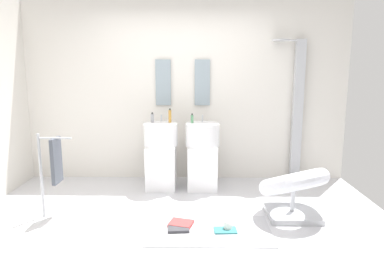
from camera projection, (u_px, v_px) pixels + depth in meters
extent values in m
cube|color=silver|center=(177.00, 226.00, 3.59)|extent=(4.80, 3.60, 0.04)
cube|color=silver|center=(183.00, 92.00, 4.99)|extent=(4.80, 0.10, 2.60)
cube|color=white|center=(161.00, 167.00, 4.65)|extent=(0.40, 0.40, 0.61)
cylinder|color=white|center=(161.00, 134.00, 4.58)|extent=(0.46, 0.46, 0.30)
cylinder|color=#B7BABF|center=(161.00, 118.00, 4.67)|extent=(0.02, 0.02, 0.10)
cube|color=white|center=(202.00, 167.00, 4.65)|extent=(0.40, 0.40, 0.61)
cylinder|color=white|center=(203.00, 135.00, 4.57)|extent=(0.46, 0.46, 0.30)
cylinder|color=#B7BABF|center=(202.00, 118.00, 4.66)|extent=(0.02, 0.02, 0.10)
cube|color=#8C9EA8|center=(163.00, 83.00, 4.90)|extent=(0.22, 0.03, 0.66)
cube|color=#8C9EA8|center=(202.00, 83.00, 4.89)|extent=(0.22, 0.03, 0.66)
cube|color=#B7BABF|center=(297.00, 112.00, 4.90)|extent=(0.14, 0.08, 2.05)
cylinder|color=#B7BABF|center=(291.00, 40.00, 4.71)|extent=(0.30, 0.02, 0.02)
cylinder|color=#B7BABF|center=(281.00, 40.00, 4.68)|extent=(0.24, 0.24, 0.02)
cube|color=#B7BABF|center=(292.00, 214.00, 3.79)|extent=(0.56, 0.50, 0.06)
cylinder|color=#B7BABF|center=(293.00, 199.00, 3.76)|extent=(0.05, 0.05, 0.34)
torus|color=silver|center=(294.00, 182.00, 3.73)|extent=(1.07, 1.07, 0.49)
cylinder|color=#B7BABF|center=(41.00, 176.00, 3.70)|extent=(0.03, 0.03, 0.95)
cylinder|color=#B7BABF|center=(55.00, 138.00, 3.63)|extent=(0.36, 0.02, 0.02)
cube|color=#4C515B|center=(56.00, 161.00, 3.67)|extent=(0.04, 0.22, 0.50)
cube|color=#B2B2B7|center=(209.00, 230.00, 3.45)|extent=(1.26, 0.68, 0.01)
cube|color=#38383D|center=(179.00, 228.00, 3.46)|extent=(0.23, 0.20, 0.03)
cube|color=teal|center=(225.00, 230.00, 3.42)|extent=(0.23, 0.15, 0.02)
cube|color=#B73838|center=(181.00, 224.00, 3.55)|extent=(0.28, 0.24, 0.03)
cylinder|color=white|center=(228.00, 225.00, 3.45)|extent=(0.08, 0.08, 0.09)
cylinder|color=#C68C38|center=(170.00, 116.00, 4.61)|extent=(0.04, 0.04, 0.17)
cylinder|color=black|center=(170.00, 109.00, 4.60)|extent=(0.02, 0.02, 0.02)
cylinder|color=#59996B|center=(192.00, 119.00, 4.57)|extent=(0.04, 0.04, 0.11)
cylinder|color=black|center=(192.00, 114.00, 4.56)|extent=(0.02, 0.02, 0.02)
cylinder|color=#99999E|center=(152.00, 118.00, 4.61)|extent=(0.05, 0.05, 0.12)
cylinder|color=black|center=(152.00, 113.00, 4.60)|extent=(0.03, 0.03, 0.02)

